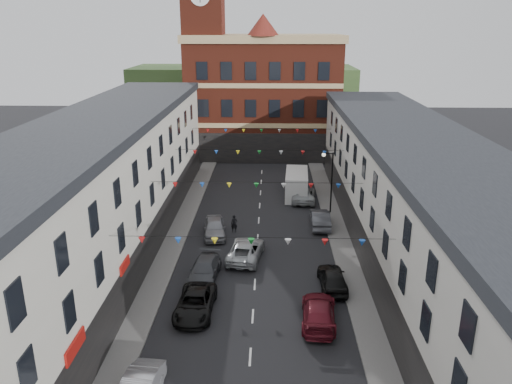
# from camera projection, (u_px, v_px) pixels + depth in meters

# --- Properties ---
(ground) EXTENTS (160.00, 160.00, 0.00)m
(ground) POSITION_uv_depth(u_px,v_px,m) (255.00, 284.00, 34.70)
(ground) COLOR black
(ground) RESTS_ON ground
(pavement_left) EXTENTS (1.80, 64.00, 0.15)m
(pavement_left) POSITION_uv_depth(u_px,v_px,m) (162.00, 269.00, 36.76)
(pavement_left) COLOR #605E5B
(pavement_left) RESTS_ON ground
(pavement_right) EXTENTS (1.80, 64.00, 0.15)m
(pavement_right) POSITION_uv_depth(u_px,v_px,m) (350.00, 271.00, 36.39)
(pavement_right) COLOR #605E5B
(pavement_right) RESTS_ON ground
(terrace_left) EXTENTS (8.40, 56.00, 10.70)m
(terrace_left) POSITION_uv_depth(u_px,v_px,m) (84.00, 206.00, 34.27)
(terrace_left) COLOR silver
(terrace_left) RESTS_ON ground
(terrace_right) EXTENTS (8.40, 56.00, 9.70)m
(terrace_right) POSITION_uv_depth(u_px,v_px,m) (429.00, 216.00, 33.79)
(terrace_right) COLOR #B5B1A9
(terrace_right) RESTS_ON ground
(civic_building) EXTENTS (20.60, 13.30, 18.50)m
(civic_building) POSITION_uv_depth(u_px,v_px,m) (263.00, 95.00, 68.09)
(civic_building) COLOR maroon
(civic_building) RESTS_ON ground
(clock_tower) EXTENTS (5.60, 5.60, 30.00)m
(clock_tower) POSITION_uv_depth(u_px,v_px,m) (204.00, 44.00, 63.33)
(clock_tower) COLOR maroon
(clock_tower) RESTS_ON ground
(distant_hill) EXTENTS (40.00, 14.00, 10.00)m
(distant_hill) POSITION_uv_depth(u_px,v_px,m) (243.00, 95.00, 91.99)
(distant_hill) COLOR #324E24
(distant_hill) RESTS_ON ground
(street_lamp) EXTENTS (1.10, 0.36, 6.00)m
(street_lamp) POSITION_uv_depth(u_px,v_px,m) (329.00, 174.00, 46.55)
(street_lamp) COLOR black
(street_lamp) RESTS_ON ground
(car_left_c) EXTENTS (2.39, 4.93, 1.35)m
(car_left_c) POSITION_uv_depth(u_px,v_px,m) (195.00, 303.00, 31.07)
(car_left_c) COLOR black
(car_left_c) RESTS_ON ground
(car_left_d) EXTENTS (2.26, 4.84, 1.37)m
(car_left_d) POSITION_uv_depth(u_px,v_px,m) (204.00, 270.00, 35.34)
(car_left_d) COLOR #404348
(car_left_d) RESTS_ON ground
(car_left_e) EXTENTS (2.36, 4.69, 1.53)m
(car_left_e) POSITION_uv_depth(u_px,v_px,m) (215.00, 227.00, 42.51)
(car_left_e) COLOR gray
(car_left_e) RESTS_ON ground
(car_right_c) EXTENTS (2.40, 5.13, 1.45)m
(car_right_c) POSITION_uv_depth(u_px,v_px,m) (319.00, 312.00, 30.07)
(car_right_c) COLOR maroon
(car_right_c) RESTS_ON ground
(car_right_d) EXTENTS (1.88, 4.38, 1.47)m
(car_right_d) POSITION_uv_depth(u_px,v_px,m) (333.00, 278.00, 34.04)
(car_right_d) COLOR black
(car_right_d) RESTS_ON ground
(car_right_e) EXTENTS (1.66, 4.65, 1.52)m
(car_right_e) POSITION_uv_depth(u_px,v_px,m) (320.00, 219.00, 44.44)
(car_right_e) COLOR #47484E
(car_right_e) RESTS_ON ground
(car_right_f) EXTENTS (2.68, 5.19, 1.40)m
(car_right_f) POSITION_uv_depth(u_px,v_px,m) (304.00, 194.00, 51.06)
(car_right_f) COLOR #A5A7AA
(car_right_f) RESTS_ON ground
(moving_car) EXTENTS (3.08, 5.46, 1.44)m
(moving_car) POSITION_uv_depth(u_px,v_px,m) (246.00, 250.00, 38.35)
(moving_car) COLOR #A9ADB0
(moving_car) RESTS_ON ground
(white_van) EXTENTS (2.58, 5.99, 2.60)m
(white_van) POSITION_uv_depth(u_px,v_px,m) (297.00, 184.00, 52.31)
(white_van) COLOR silver
(white_van) RESTS_ON ground
(pedestrian) EXTENTS (0.57, 0.38, 1.56)m
(pedestrian) POSITION_uv_depth(u_px,v_px,m) (234.00, 224.00, 43.25)
(pedestrian) COLOR black
(pedestrian) RESTS_ON ground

